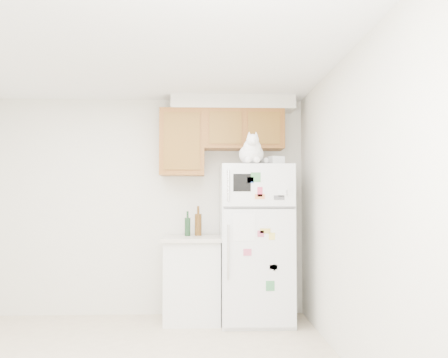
{
  "coord_description": "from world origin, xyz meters",
  "views": [
    {
      "loc": [
        0.75,
        -3.56,
        1.34
      ],
      "look_at": [
        0.96,
        1.55,
        1.55
      ],
      "focal_mm": 38.0,
      "sensor_mm": 36.0,
      "label": 1
    }
  ],
  "objects": [
    {
      "name": "base_counter",
      "position": [
        0.62,
        1.68,
        0.46
      ],
      "size": [
        0.64,
        0.64,
        0.92
      ],
      "color": "white",
      "rests_on": "ground_plane"
    },
    {
      "name": "bottle_amber",
      "position": [
        0.68,
        1.82,
        1.09
      ],
      "size": [
        0.08,
        0.08,
        0.33
      ],
      "primitive_type": null,
      "color": "#593814",
      "rests_on": "base_counter"
    },
    {
      "name": "storage_box_back",
      "position": [
        1.55,
        1.73,
        1.75
      ],
      "size": [
        0.18,
        0.14,
        0.1
      ],
      "primitive_type": "cube",
      "rotation": [
        0.0,
        0.0,
        0.03
      ],
      "color": "white",
      "rests_on": "refrigerator"
    },
    {
      "name": "cat",
      "position": [
        1.25,
        1.35,
        1.82
      ],
      "size": [
        0.32,
        0.46,
        0.33
      ],
      "color": "white",
      "rests_on": "refrigerator"
    },
    {
      "name": "refrigerator",
      "position": [
        1.31,
        1.61,
        0.85
      ],
      "size": [
        0.76,
        0.78,
        1.7
      ],
      "color": "white",
      "rests_on": "ground_plane"
    },
    {
      "name": "bottle_green",
      "position": [
        0.56,
        1.78,
        1.06
      ],
      "size": [
        0.06,
        0.06,
        0.28
      ],
      "primitive_type": null,
      "color": "#19381E",
      "rests_on": "base_counter"
    },
    {
      "name": "room_shell",
      "position": [
        0.12,
        0.24,
        1.67
      ],
      "size": [
        3.84,
        4.04,
        2.52
      ],
      "color": "white",
      "rests_on": "ground_plane"
    },
    {
      "name": "storage_box_front",
      "position": [
        1.52,
        1.49,
        1.74
      ],
      "size": [
        0.18,
        0.16,
        0.09
      ],
      "primitive_type": "cube",
      "rotation": [
        0.0,
        0.0,
        0.39
      ],
      "color": "white",
      "rests_on": "refrigerator"
    }
  ]
}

